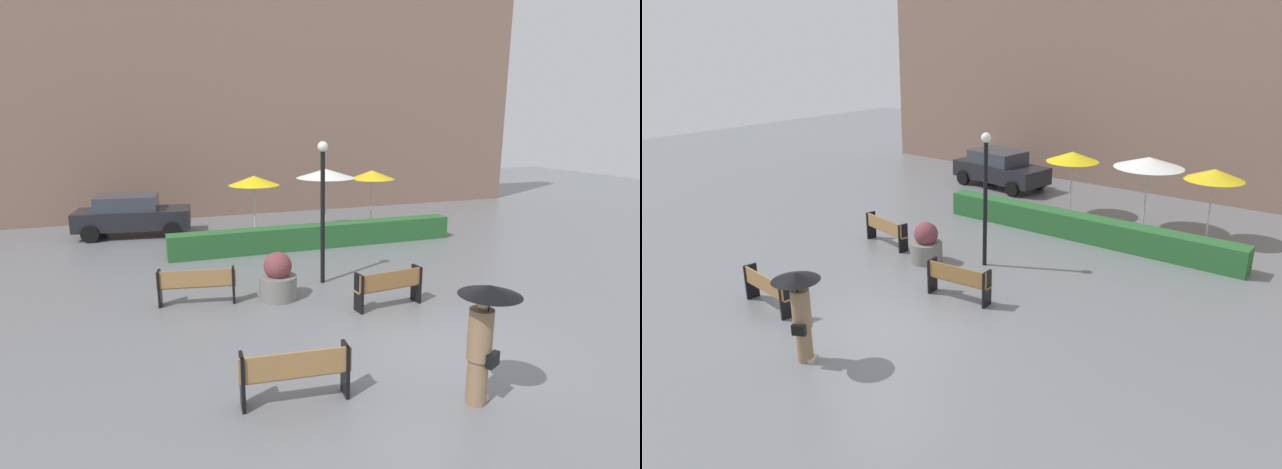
{
  "view_description": "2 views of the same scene",
  "coord_description": "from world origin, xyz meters",
  "views": [
    {
      "loc": [
        -5.25,
        -7.87,
        4.42
      ],
      "look_at": [
        -0.71,
        4.57,
        1.38
      ],
      "focal_mm": 28.51,
      "sensor_mm": 36.0,
      "label": 1
    },
    {
      "loc": [
        8.62,
        -8.28,
        6.38
      ],
      "look_at": [
        -0.29,
        3.18,
        1.39
      ],
      "focal_mm": 33.01,
      "sensor_mm": 36.0,
      "label": 2
    }
  ],
  "objects": [
    {
      "name": "bench_mid_center",
      "position": [
        0.24,
        2.34,
        0.55
      ],
      "size": [
        1.76,
        0.53,
        0.92
      ],
      "color": "olive",
      "rests_on": "ground"
    },
    {
      "name": "planter_pot",
      "position": [
        -2.1,
        3.81,
        0.52
      ],
      "size": [
        0.94,
        0.94,
        1.21
      ],
      "color": "slate",
      "rests_on": "ground"
    },
    {
      "name": "patio_umbrella_yellow_far",
      "position": [
        3.82,
        10.81,
        2.17
      ],
      "size": [
        1.84,
        1.84,
        2.35
      ],
      "color": "silver",
      "rests_on": "ground"
    },
    {
      "name": "parked_car",
      "position": [
        -5.46,
        12.53,
        0.82
      ],
      "size": [
        4.39,
        2.4,
        1.57
      ],
      "color": "black",
      "rests_on": "ground"
    },
    {
      "name": "building_facade",
      "position": [
        0.0,
        16.0,
        5.84
      ],
      "size": [
        28.0,
        1.2,
        11.67
      ],
      "primitive_type": "cube",
      "color": "#846656",
      "rests_on": "ground"
    },
    {
      "name": "patio_umbrella_yellow",
      "position": [
        -1.09,
        10.73,
        2.14
      ],
      "size": [
        1.9,
        1.9,
        2.33
      ],
      "color": "silver",
      "rests_on": "ground"
    },
    {
      "name": "lamp_post",
      "position": [
        -0.6,
        4.65,
        2.36
      ],
      "size": [
        0.28,
        0.28,
        3.84
      ],
      "color": "black",
      "rests_on": "ground"
    },
    {
      "name": "hedge_strip",
      "position": [
        0.6,
        8.4,
        0.4
      ],
      "size": [
        10.15,
        0.7,
        0.8
      ],
      "primitive_type": "cube",
      "color": "#28602D",
      "rests_on": "ground"
    },
    {
      "name": "bench_near_left",
      "position": [
        -3.11,
        -0.9,
        0.54
      ],
      "size": [
        1.8,
        0.5,
        0.9
      ],
      "color": "#9E7242",
      "rests_on": "ground"
    },
    {
      "name": "bench_far_left",
      "position": [
        -4.05,
        4.09,
        0.54
      ],
      "size": [
        1.88,
        0.65,
        0.89
      ],
      "color": "#9E7242",
      "rests_on": "ground"
    },
    {
      "name": "patio_umbrella_white",
      "position": [
        1.75,
        10.67,
        2.32
      ],
      "size": [
        2.3,
        2.3,
        2.5
      ],
      "color": "silver",
      "rests_on": "ground"
    },
    {
      "name": "pedestrian_with_umbrella",
      "position": [
        -0.4,
        -1.92,
        1.28
      ],
      "size": [
        0.96,
        0.96,
        1.99
      ],
      "color": "#8C6B4C",
      "rests_on": "ground"
    },
    {
      "name": "ground_plane",
      "position": [
        0.0,
        0.0,
        0.0
      ],
      "size": [
        60.0,
        60.0,
        0.0
      ],
      "primitive_type": "plane",
      "color": "slate"
    }
  ]
}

